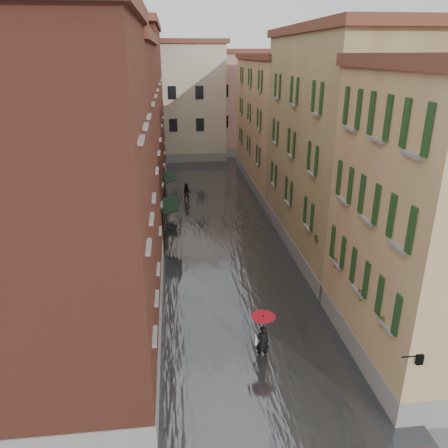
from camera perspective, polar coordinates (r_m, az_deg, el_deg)
ground at (r=20.60m, az=3.28°, el=-14.21°), size 120.00×120.00×0.00m
floodwater at (r=31.93m, az=-0.64°, el=-0.47°), size 10.00×60.00×0.20m
building_left_near at (r=15.98m, az=-20.45°, el=-0.07°), size 6.00×8.00×13.00m
building_left_mid at (r=26.41m, az=-15.18°, el=8.11°), size 6.00×14.00×12.50m
building_left_far at (r=40.98m, az=-12.45°, el=13.91°), size 6.00×16.00×14.00m
building_right_near at (r=18.70m, az=26.44°, el=-0.40°), size 6.00×8.00×11.50m
building_right_mid at (r=27.94m, az=14.84°, el=9.37°), size 6.00×14.00×13.00m
building_right_far at (r=42.18m, az=7.45°, el=12.70°), size 6.00×16.00×11.50m
building_end_cream at (r=54.76m, az=-6.76°, el=15.48°), size 12.00×9.00×13.00m
building_end_pink at (r=57.52m, az=2.58°, el=15.38°), size 10.00×9.00×12.00m
awning_near at (r=29.54m, az=-7.08°, el=2.44°), size 1.09×3.41×2.80m
awning_far at (r=36.39m, az=-7.09°, el=6.06°), size 1.09×3.14×2.80m
wall_lantern at (r=15.65m, az=24.03°, el=-15.74°), size 0.71×0.22×0.35m
window_planters at (r=19.35m, az=15.99°, el=-5.47°), size 0.59×8.21×0.84m
pedestrian_main at (r=18.52m, az=5.07°, el=-13.88°), size 1.03×1.03×2.06m
pedestrian_far at (r=37.66m, az=-4.84°, el=4.07°), size 0.82×0.64×1.66m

